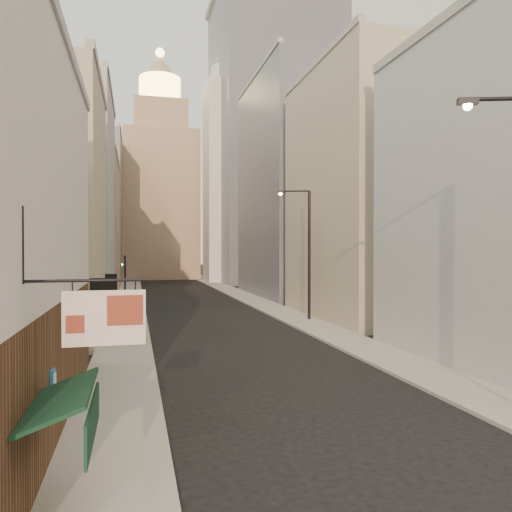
# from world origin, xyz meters

# --- Properties ---
(sidewalk_left) EXTENTS (3.00, 140.00, 0.15)m
(sidewalk_left) POSITION_xyz_m (-6.50, 55.00, 0.07)
(sidewalk_left) COLOR #9B988D
(sidewalk_left) RESTS_ON ground
(sidewalk_right) EXTENTS (3.00, 140.00, 0.15)m
(sidewalk_right) POSITION_xyz_m (6.50, 55.00, 0.07)
(sidewalk_right) COLOR #9B988D
(sidewalk_right) RESTS_ON ground
(left_bldg_beige) EXTENTS (8.00, 12.00, 16.00)m
(left_bldg_beige) POSITION_xyz_m (-12.00, 26.00, 8.00)
(left_bldg_beige) COLOR tan
(left_bldg_beige) RESTS_ON ground
(left_bldg_grey) EXTENTS (8.00, 16.00, 20.00)m
(left_bldg_grey) POSITION_xyz_m (-12.00, 42.00, 10.00)
(left_bldg_grey) COLOR #A2A2A7
(left_bldg_grey) RESTS_ON ground
(left_bldg_tan) EXTENTS (8.00, 18.00, 17.00)m
(left_bldg_tan) POSITION_xyz_m (-12.00, 60.00, 8.50)
(left_bldg_tan) COLOR tan
(left_bldg_tan) RESTS_ON ground
(left_bldg_wingrid) EXTENTS (8.00, 20.00, 24.00)m
(left_bldg_wingrid) POSITION_xyz_m (-12.00, 80.00, 12.00)
(left_bldg_wingrid) COLOR gray
(left_bldg_wingrid) RESTS_ON ground
(right_bldg_beige) EXTENTS (8.00, 16.00, 20.00)m
(right_bldg_beige) POSITION_xyz_m (12.00, 30.00, 10.00)
(right_bldg_beige) COLOR tan
(right_bldg_beige) RESTS_ON ground
(right_bldg_wingrid) EXTENTS (8.00, 20.00, 26.00)m
(right_bldg_wingrid) POSITION_xyz_m (12.00, 50.00, 13.00)
(right_bldg_wingrid) COLOR gray
(right_bldg_wingrid) RESTS_ON ground
(highrise) EXTENTS (21.00, 23.00, 51.20)m
(highrise) POSITION_xyz_m (18.00, 78.00, 25.66)
(highrise) COLOR gray
(highrise) RESTS_ON ground
(clock_tower) EXTENTS (14.00, 14.00, 44.90)m
(clock_tower) POSITION_xyz_m (-1.00, 92.00, 17.63)
(clock_tower) COLOR tan
(clock_tower) RESTS_ON ground
(white_tower) EXTENTS (8.00, 8.00, 41.50)m
(white_tower) POSITION_xyz_m (10.00, 78.00, 18.61)
(white_tower) COLOR silver
(white_tower) RESTS_ON ground
(streetlamp_mid) EXTENTS (2.57, 1.02, 10.13)m
(streetlamp_mid) POSITION_xyz_m (6.97, 29.24, 5.78)
(streetlamp_mid) COLOR black
(streetlamp_mid) RESTS_ON ground
(traffic_light_left) EXTENTS (0.53, 0.39, 5.00)m
(traffic_light_left) POSITION_xyz_m (-6.76, 38.74, 3.38)
(traffic_light_left) COLOR black
(traffic_light_left) RESTS_ON ground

